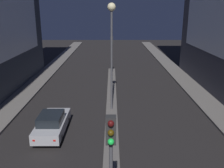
% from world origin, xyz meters
% --- Properties ---
extents(median_strip, '(0.91, 29.60, 0.11)m').
position_xyz_m(median_strip, '(0.00, 15.80, 0.05)').
color(median_strip, '#66605B').
rests_on(median_strip, ground).
extents(traffic_light_near, '(0.32, 0.42, 4.92)m').
position_xyz_m(traffic_light_near, '(0.00, 3.12, 3.70)').
color(traffic_light_near, '#4C4C51').
rests_on(traffic_light_near, median_strip).
extents(traffic_light_mid, '(0.32, 0.42, 4.92)m').
position_xyz_m(traffic_light_mid, '(0.00, 26.61, 3.70)').
color(traffic_light_mid, '#4C4C51').
rests_on(traffic_light_mid, median_strip).
extents(street_lamp, '(0.62, 0.62, 8.47)m').
position_xyz_m(street_lamp, '(0.00, 15.65, 6.37)').
color(street_lamp, '#4C4C51').
rests_on(street_lamp, median_strip).
extents(car_left_lane, '(1.74, 4.35, 1.56)m').
position_xyz_m(car_left_lane, '(-3.97, 11.48, 0.78)').
color(car_left_lane, '#B2B2B7').
rests_on(car_left_lane, ground).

